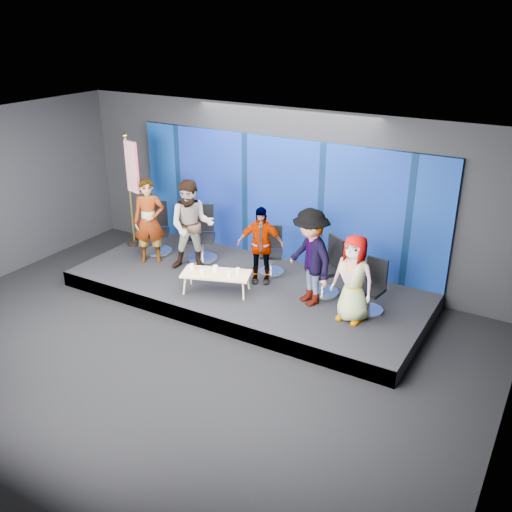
# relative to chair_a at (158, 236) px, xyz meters

# --- Properties ---
(ground) EXTENTS (10.00, 10.00, 0.00)m
(ground) POSITION_rel_chair_a_xyz_m (2.50, -2.84, -0.66)
(ground) COLOR black
(ground) RESTS_ON ground
(room_walls) EXTENTS (10.02, 8.02, 3.51)m
(room_walls) POSITION_rel_chair_a_xyz_m (2.50, -2.84, 1.76)
(room_walls) COLOR black
(room_walls) RESTS_ON ground
(riser) EXTENTS (7.00, 3.00, 0.30)m
(riser) POSITION_rel_chair_a_xyz_m (2.50, -0.34, -0.51)
(riser) COLOR black
(riser) RESTS_ON ground
(backdrop) EXTENTS (7.00, 0.08, 2.60)m
(backdrop) POSITION_rel_chair_a_xyz_m (2.50, 1.11, 0.94)
(backdrop) COLOR navy
(backdrop) RESTS_ON riser
(chair_a) EXTENTS (0.87, 0.87, 1.11)m
(chair_a) POSITION_rel_chair_a_xyz_m (0.00, 0.00, 0.00)
(chair_a) COLOR silver
(chair_a) RESTS_ON riser
(panelist_a) EXTENTS (0.78, 0.72, 1.80)m
(panelist_a) POSITION_rel_chair_a_xyz_m (0.20, -0.47, 0.53)
(panelist_a) COLOR black
(panelist_a) RESTS_ON riser
(chair_b) EXTENTS (0.89, 0.89, 1.17)m
(chair_b) POSITION_rel_chair_a_xyz_m (1.08, 0.17, 0.02)
(chair_b) COLOR silver
(chair_b) RESTS_ON riser
(panelist_b) EXTENTS (1.15, 1.07, 1.89)m
(panelist_b) POSITION_rel_chair_a_xyz_m (1.19, -0.32, 0.58)
(panelist_b) COLOR black
(panelist_b) RESTS_ON riser
(chair_c) EXTENTS (0.71, 0.71, 0.96)m
(chair_c) POSITION_rel_chair_a_xyz_m (2.68, 0.33, -0.05)
(chair_c) COLOR silver
(chair_c) RESTS_ON riser
(panelist_c) EXTENTS (0.98, 0.72, 1.55)m
(panelist_c) POSITION_rel_chair_a_xyz_m (2.70, -0.16, 0.41)
(panelist_c) COLOR black
(panelist_c) RESTS_ON riser
(chair_d) EXTENTS (0.87, 0.87, 1.11)m
(chair_d) POSITION_rel_chair_a_xyz_m (4.03, 0.00, 0.00)
(chair_d) COLOR silver
(chair_d) RESTS_ON riser
(panelist_d) EXTENTS (1.34, 1.20, 1.80)m
(panelist_d) POSITION_rel_chair_a_xyz_m (3.91, -0.49, 0.54)
(panelist_d) COLOR black
(panelist_d) RESTS_ON riser
(chair_e) EXTENTS (0.61, 0.61, 0.96)m
(chair_e) POSITION_rel_chair_a_xyz_m (4.99, -0.22, -0.05)
(chair_e) COLOR silver
(chair_e) RESTS_ON riser
(panelist_e) EXTENTS (0.82, 0.60, 1.56)m
(panelist_e) POSITION_rel_chair_a_xyz_m (4.81, -0.68, 0.42)
(panelist_e) COLOR black
(panelist_e) RESTS_ON riser
(coffee_table) EXTENTS (1.40, 0.94, 0.40)m
(coffee_table) POSITION_rel_chair_a_xyz_m (2.21, -0.98, -0.00)
(coffee_table) COLOR tan
(coffee_table) RESTS_ON riser
(mug_a) EXTENTS (0.09, 0.09, 0.10)m
(mug_a) POSITION_rel_chair_a_xyz_m (1.72, -1.08, 0.08)
(mug_a) COLOR white
(mug_a) RESTS_ON coffee_table
(mug_b) EXTENTS (0.08, 0.08, 0.09)m
(mug_b) POSITION_rel_chair_a_xyz_m (2.03, -1.16, 0.08)
(mug_b) COLOR white
(mug_b) RESTS_ON coffee_table
(mug_c) EXTENTS (0.09, 0.09, 0.11)m
(mug_c) POSITION_rel_chair_a_xyz_m (2.15, -0.92, 0.09)
(mug_c) COLOR white
(mug_c) RESTS_ON coffee_table
(mug_d) EXTENTS (0.08, 0.08, 0.09)m
(mug_d) POSITION_rel_chair_a_xyz_m (2.51, -0.98, 0.08)
(mug_d) COLOR white
(mug_d) RESTS_ON coffee_table
(mug_e) EXTENTS (0.08, 0.08, 0.10)m
(mug_e) POSITION_rel_chair_a_xyz_m (2.57, -0.78, 0.08)
(mug_e) COLOR white
(mug_e) RESTS_ON coffee_table
(flag_stand) EXTENTS (0.57, 0.34, 2.55)m
(flag_stand) POSITION_rel_chair_a_xyz_m (-0.64, 0.02, 0.99)
(flag_stand) COLOR black
(flag_stand) RESTS_ON riser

